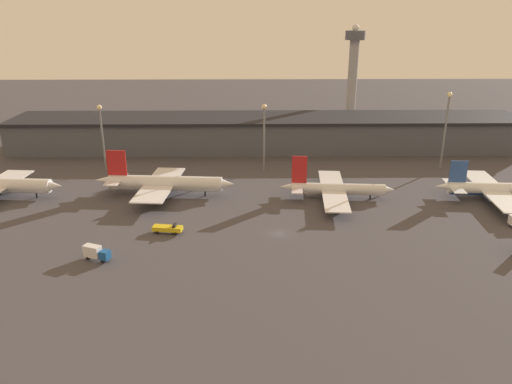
{
  "coord_description": "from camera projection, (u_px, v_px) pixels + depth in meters",
  "views": [
    {
      "loc": [
        -7.79,
        -118.32,
        55.57
      ],
      "look_at": [
        -5.87,
        15.47,
        6.0
      ],
      "focal_mm": 35.0,
      "sensor_mm": 36.0,
      "label": 1
    }
  ],
  "objects": [
    {
      "name": "terminal_building",
      "position": [
        268.0,
        133.0,
        207.24
      ],
      "size": [
        208.69,
        27.18,
        13.47
      ],
      "color": "#4C515B",
      "rests_on": "ground"
    },
    {
      "name": "lamp_post_2",
      "position": [
        446.0,
        122.0,
        176.69
      ],
      "size": [
        1.8,
        1.8,
        28.05
      ],
      "color": "slate",
      "rests_on": "ground"
    },
    {
      "name": "control_tower",
      "position": [
        353.0,
        71.0,
        231.82
      ],
      "size": [
        9.0,
        9.0,
        48.6
      ],
      "color": "#99999E",
      "rests_on": "ground"
    },
    {
      "name": "airplane_3",
      "position": [
        497.0,
        189.0,
        152.76
      ],
      "size": [
        37.89,
        38.3,
        12.15
      ],
      "rotation": [
        0.0,
        0.0,
        -0.08
      ],
      "color": "white",
      "rests_on": "ground"
    },
    {
      "name": "lamp_post_0",
      "position": [
        102.0,
        129.0,
        175.83
      ],
      "size": [
        1.8,
        1.8,
        23.92
      ],
      "color": "slate",
      "rests_on": "ground"
    },
    {
      "name": "airplane_1",
      "position": [
        164.0,
        183.0,
        156.14
      ],
      "size": [
        44.53,
        33.6,
        14.3
      ],
      "rotation": [
        0.0,
        0.0,
        -0.08
      ],
      "color": "silver",
      "rests_on": "ground"
    },
    {
      "name": "lamp_post_1",
      "position": [
        264.0,
        128.0,
        176.59
      ],
      "size": [
        1.8,
        1.8,
        24.01
      ],
      "color": "slate",
      "rests_on": "ground"
    },
    {
      "name": "airplane_2",
      "position": [
        336.0,
        189.0,
        153.89
      ],
      "size": [
        35.43,
        37.51,
        13.33
      ],
      "rotation": [
        0.0,
        0.0,
        -0.08
      ],
      "color": "silver",
      "rests_on": "ground"
    },
    {
      "name": "service_vehicle_0",
      "position": [
        96.0,
        252.0,
        116.25
      ],
      "size": [
        6.8,
        4.29,
        3.54
      ],
      "rotation": [
        0.0,
        0.0,
        -0.38
      ],
      "color": "#195199",
      "rests_on": "ground"
    },
    {
      "name": "service_vehicle_2",
      "position": [
        168.0,
        228.0,
        130.48
      ],
      "size": [
        8.04,
        3.69,
        2.69
      ],
      "rotation": [
        0.0,
        0.0,
        -0.16
      ],
      "color": "gold",
      "rests_on": "ground"
    },
    {
      "name": "ground",
      "position": [
        279.0,
        234.0,
        130.35
      ],
      "size": [
        600.0,
        600.0,
        0.0
      ],
      "primitive_type": "plane",
      "color": "#423F44"
    }
  ]
}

